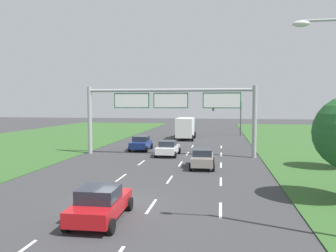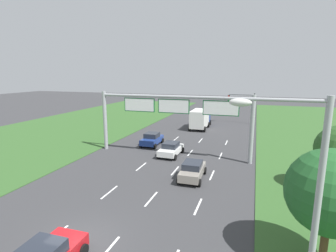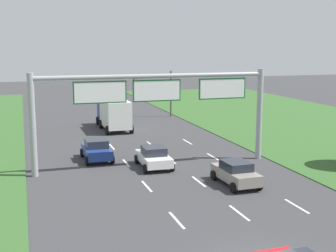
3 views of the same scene
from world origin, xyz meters
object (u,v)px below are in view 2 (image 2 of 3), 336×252
Objects in this scene: street_lamp at (301,216)px; sign_gantry at (173,112)px; roadside_tree_near at (331,192)px; car_lead_silver at (171,149)px; car_far_ahead at (152,139)px; traffic_light_mast at (243,103)px; car_near_red at (192,170)px; box_truck at (201,118)px.

sign_gantry is at bearing 116.93° from street_lamp.
sign_gantry is 3.00× the size of roadside_tree_near.
car_far_ahead reaches higher than car_lead_silver.
sign_gantry is at bearing 17.98° from car_lead_silver.
traffic_light_mast is at bearing 74.78° from car_lead_silver.
traffic_light_mast is 41.90m from street_lamp.
car_lead_silver is at bearing 122.00° from car_near_red.
car_near_red is at bearing -55.25° from car_lead_silver.
car_far_ahead is 21.87m from traffic_light_mast.
car_near_red is 15.51m from street_lamp.
sign_gantry reaches higher than traffic_light_mast.
traffic_light_mast reaches higher than car_far_ahead.
traffic_light_mast is at bearing 98.85° from roadside_tree_near.
roadside_tree_near is at bearing 68.42° from street_lamp.
street_lamp is at bearing -61.44° from car_lead_silver.
street_lamp reaches higher than car_far_ahead.
car_far_ahead is at bearing 139.81° from sign_gantry.
street_lamp reaches higher than roadside_tree_near.
car_near_red is 12.05m from roadside_tree_near.
street_lamp is (13.70, -22.60, 4.27)m from car_far_ahead.
car_near_red is 1.02× the size of car_far_ahead.
traffic_light_mast is (10.15, 19.13, 3.06)m from car_far_ahead.
box_truck is 9.45m from traffic_light_mast.
traffic_light_mast is (6.52, 22.50, 3.10)m from car_lead_silver.
car_far_ahead is at bearing 132.53° from roadside_tree_near.
car_far_ahead is 6.59m from sign_gantry.
sign_gantry reaches higher than car_near_red.
car_near_red is at bearing -58.35° from sign_gantry.
sign_gantry is at bearing -40.96° from car_far_ahead.
car_near_red is at bearing 114.78° from street_lamp.
street_lamp is at bearing -63.07° from sign_gantry.
street_lamp reaches higher than car_near_red.
roadside_tree_near is (2.12, 5.36, -1.37)m from street_lamp.
car_near_red is 0.23× the size of sign_gantry.
car_far_ahead is 23.58m from roadside_tree_near.
car_near_red is at bearing 135.65° from roadside_tree_near.
box_truck is 0.86× the size of street_lamp.
street_lamp is 1.48× the size of roadside_tree_near.
sign_gantry is at bearing -105.60° from traffic_light_mast.
box_truck reaches higher than car_lead_silver.
street_lamp reaches higher than traffic_light_mast.
street_lamp reaches higher than sign_gantry.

